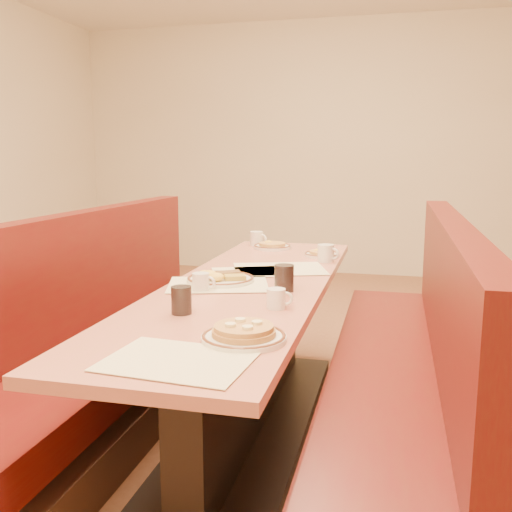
% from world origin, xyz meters
% --- Properties ---
extents(ground, '(8.00, 8.00, 0.00)m').
position_xyz_m(ground, '(0.00, 0.00, 0.00)').
color(ground, '#9E6647').
rests_on(ground, ground).
extents(room_envelope, '(6.04, 8.04, 2.82)m').
position_xyz_m(room_envelope, '(0.00, 0.00, 1.93)').
color(room_envelope, beige).
rests_on(room_envelope, ground).
extents(diner_table, '(0.70, 2.50, 0.75)m').
position_xyz_m(diner_table, '(0.00, 0.00, 0.37)').
color(diner_table, black).
rests_on(diner_table, ground).
extents(booth_left, '(0.55, 2.50, 1.05)m').
position_xyz_m(booth_left, '(-0.73, 0.00, 0.36)').
color(booth_left, '#4C3326').
rests_on(booth_left, ground).
extents(booth_right, '(0.55, 2.50, 1.05)m').
position_xyz_m(booth_right, '(0.73, 0.00, 0.36)').
color(booth_right, '#4C3326').
rests_on(booth_right, ground).
extents(placemat_near_left, '(0.52, 0.45, 0.00)m').
position_xyz_m(placemat_near_left, '(-0.12, -0.08, 0.75)').
color(placemat_near_left, beige).
rests_on(placemat_near_left, diner_table).
extents(placemat_near_right, '(0.43, 0.34, 0.00)m').
position_xyz_m(placemat_near_right, '(0.06, -1.04, 0.75)').
color(placemat_near_right, beige).
rests_on(placemat_near_right, diner_table).
extents(placemat_far_left, '(0.43, 0.39, 0.00)m').
position_xyz_m(placemat_far_left, '(-0.05, 0.22, 0.75)').
color(placemat_far_left, beige).
rests_on(placemat_far_left, diner_table).
extents(placemat_far_right, '(0.54, 0.47, 0.00)m').
position_xyz_m(placemat_far_right, '(0.08, 0.34, 0.75)').
color(placemat_far_right, beige).
rests_on(placemat_far_right, diner_table).
extents(pancake_plate, '(0.27, 0.27, 0.06)m').
position_xyz_m(pancake_plate, '(0.20, -0.81, 0.77)').
color(pancake_plate, white).
rests_on(pancake_plate, diner_table).
extents(eggs_plate, '(0.31, 0.31, 0.06)m').
position_xyz_m(eggs_plate, '(-0.13, -0.03, 0.77)').
color(eggs_plate, white).
rests_on(eggs_plate, diner_table).
extents(extra_plate_mid, '(0.21, 0.21, 0.04)m').
position_xyz_m(extra_plate_mid, '(0.24, 0.78, 0.76)').
color(extra_plate_mid, white).
rests_on(extra_plate_mid, diner_table).
extents(extra_plate_far, '(0.24, 0.24, 0.05)m').
position_xyz_m(extra_plate_far, '(-0.10, 0.99, 0.77)').
color(extra_plate_far, white).
rests_on(extra_plate_far, diner_table).
extents(coffee_mug_a, '(0.10, 0.07, 0.08)m').
position_xyz_m(coffee_mug_a, '(0.22, -0.41, 0.79)').
color(coffee_mug_a, white).
rests_on(coffee_mug_a, diner_table).
extents(coffee_mug_b, '(0.11, 0.07, 0.08)m').
position_xyz_m(coffee_mug_b, '(-0.15, -0.21, 0.79)').
color(coffee_mug_b, white).
rests_on(coffee_mug_b, diner_table).
extents(coffee_mug_c, '(0.12, 0.09, 0.10)m').
position_xyz_m(coffee_mug_c, '(0.28, 0.61, 0.80)').
color(coffee_mug_c, white).
rests_on(coffee_mug_c, diner_table).
extents(coffee_mug_d, '(0.12, 0.08, 0.09)m').
position_xyz_m(coffee_mug_d, '(-0.23, 1.10, 0.80)').
color(coffee_mug_d, white).
rests_on(coffee_mug_d, diner_table).
extents(soda_tumbler_near, '(0.08, 0.08, 0.10)m').
position_xyz_m(soda_tumbler_near, '(-0.11, -0.57, 0.80)').
color(soda_tumbler_near, black).
rests_on(soda_tumbler_near, diner_table).
extents(soda_tumbler_mid, '(0.08, 0.08, 0.12)m').
position_xyz_m(soda_tumbler_mid, '(0.19, -0.12, 0.81)').
color(soda_tumbler_mid, black).
rests_on(soda_tumbler_mid, diner_table).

